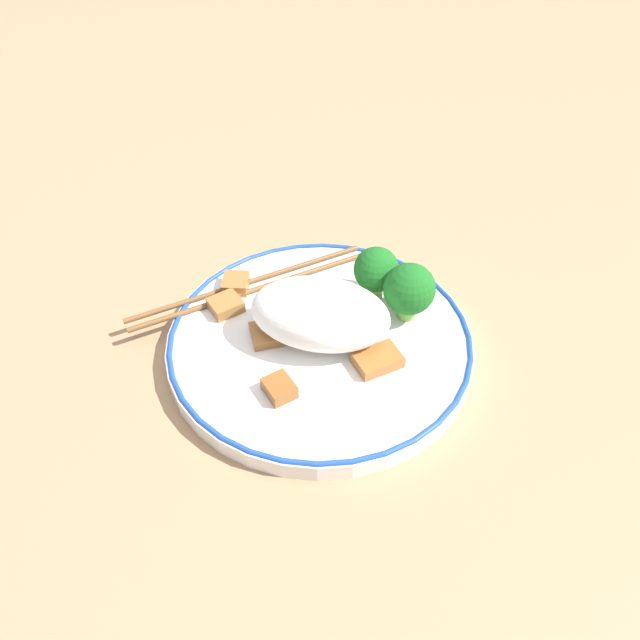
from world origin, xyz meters
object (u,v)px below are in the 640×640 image
object	(u,v)px
broccoli_back_center	(376,270)
plate	(320,341)
chopsticks	(250,286)
broccoli_back_left	(409,290)

from	to	relation	value
broccoli_back_center	plate	bearing A→B (deg)	-121.06
broccoli_back_center	chopsticks	world-z (taller)	broccoli_back_center
chopsticks	broccoli_back_center	bearing A→B (deg)	7.40
plate	chopsticks	distance (m)	0.09
broccoli_back_left	broccoli_back_center	xyz separation A→B (m)	(-0.03, 0.02, -0.00)
plate	broccoli_back_left	size ratio (longest dim) A/B	4.86
plate	broccoli_back_center	bearing A→B (deg)	58.94
plate	broccoli_back_left	world-z (taller)	broccoli_back_left
chopsticks	broccoli_back_left	bearing A→B (deg)	-2.36
broccoli_back_left	chopsticks	distance (m)	0.15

